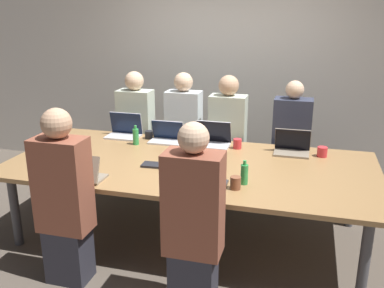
# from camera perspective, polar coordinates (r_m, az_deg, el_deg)

# --- Properties ---
(ground_plane) EXTENTS (24.00, 24.00, 0.00)m
(ground_plane) POSITION_cam_1_polar(r_m,az_deg,el_deg) (4.23, -0.20, -11.91)
(ground_plane) COLOR brown
(curtain_wall) EXTENTS (12.00, 0.06, 2.80)m
(curtain_wall) POSITION_cam_1_polar(r_m,az_deg,el_deg) (5.46, 4.89, 10.35)
(curtain_wall) COLOR beige
(curtain_wall) RESTS_ON ground_plane
(conference_table) EXTENTS (3.33, 1.54, 0.73)m
(conference_table) POSITION_cam_1_polar(r_m,az_deg,el_deg) (3.94, -0.21, -3.20)
(conference_table) COLOR #9E7547
(conference_table) RESTS_ON ground_plane
(laptop_far_midleft) EXTENTS (0.35, 0.22, 0.22)m
(laptop_far_midleft) POSITION_cam_1_polar(r_m,az_deg,el_deg) (4.53, -3.38, 1.10)
(laptop_far_midleft) COLOR silver
(laptop_far_midleft) RESTS_ON conference_table
(person_far_midleft) EXTENTS (0.40, 0.24, 1.40)m
(person_far_midleft) POSITION_cam_1_polar(r_m,az_deg,el_deg) (5.02, -1.11, 1.37)
(person_far_midleft) COLOR #2D2D38
(person_far_midleft) RESTS_ON ground_plane
(cup_far_midleft) EXTENTS (0.08, 0.08, 0.10)m
(cup_far_midleft) POSITION_cam_1_polar(r_m,az_deg,el_deg) (4.39, -0.56, 0.38)
(cup_far_midleft) COLOR #232328
(cup_far_midleft) RESTS_ON conference_table
(bottle_far_midleft) EXTENTS (0.06, 0.06, 0.20)m
(bottle_far_midleft) POSITION_cam_1_polar(r_m,az_deg,el_deg) (4.46, -7.51, 1.02)
(bottle_far_midleft) COLOR green
(bottle_far_midleft) RESTS_ON conference_table
(laptop_far_center) EXTENTS (0.36, 0.26, 0.25)m
(laptop_far_center) POSITION_cam_1_polar(r_m,az_deg,el_deg) (4.41, 2.83, 0.75)
(laptop_far_center) COLOR silver
(laptop_far_center) RESTS_ON conference_table
(person_far_center) EXTENTS (0.40, 0.24, 1.41)m
(person_far_center) POSITION_cam_1_polar(r_m,az_deg,el_deg) (4.80, 4.74, 0.60)
(person_far_center) COLOR #2D2D38
(person_far_center) RESTS_ON ground_plane
(cup_far_center) EXTENTS (0.09, 0.09, 0.10)m
(cup_far_center) POSITION_cam_1_polar(r_m,az_deg,el_deg) (4.33, 6.07, 0.04)
(cup_far_center) COLOR red
(cup_far_center) RESTS_ON conference_table
(laptop_near_left) EXTENTS (0.32, 0.23, 0.23)m
(laptop_near_left) POSITION_cam_1_polar(r_m,az_deg,el_deg) (3.61, -14.27, -3.77)
(laptop_near_left) COLOR gray
(laptop_near_left) RESTS_ON conference_table
(person_near_left) EXTENTS (0.40, 0.24, 1.41)m
(person_near_left) POSITION_cam_1_polar(r_m,az_deg,el_deg) (3.42, -16.71, -7.24)
(person_near_left) COLOR #2D2D38
(person_near_left) RESTS_ON ground_plane
(laptop_far_right) EXTENTS (0.34, 0.23, 0.24)m
(laptop_far_right) POSITION_cam_1_polar(r_m,az_deg,el_deg) (4.27, 13.19, -0.32)
(laptop_far_right) COLOR gray
(laptop_far_right) RESTS_ON conference_table
(person_far_right) EXTENTS (0.40, 0.24, 1.38)m
(person_far_right) POSITION_cam_1_polar(r_m,az_deg,el_deg) (4.75, 13.02, -0.27)
(person_far_right) COLOR #2D2D38
(person_far_right) RESTS_ON ground_plane
(cup_far_right) EXTENTS (0.09, 0.09, 0.10)m
(cup_far_right) POSITION_cam_1_polar(r_m,az_deg,el_deg) (4.26, 16.97, -1.00)
(cup_far_right) COLOR red
(cup_far_right) RESTS_ON conference_table
(laptop_far_left) EXTENTS (0.37, 0.26, 0.26)m
(laptop_far_left) POSITION_cam_1_polar(r_m,az_deg,el_deg) (4.77, -8.98, 1.89)
(laptop_far_left) COLOR silver
(laptop_far_left) RESTS_ON conference_table
(person_far_left) EXTENTS (0.40, 0.24, 1.40)m
(person_far_left) POSITION_cam_1_polar(r_m,az_deg,el_deg) (5.13, -7.44, 1.60)
(person_far_left) COLOR #2D2D38
(person_far_left) RESTS_ON ground_plane
(cup_far_left) EXTENTS (0.09, 0.09, 0.08)m
(cup_far_left) POSITION_cam_1_polar(r_m,az_deg,el_deg) (4.67, -5.75, 1.24)
(cup_far_left) COLOR #232328
(cup_far_left) RESTS_ON conference_table
(laptop_near_midright) EXTENTS (0.31, 0.26, 0.27)m
(laptop_near_midright) POSITION_cam_1_polar(r_m,az_deg,el_deg) (3.35, 1.79, -4.74)
(laptop_near_midright) COLOR #333338
(laptop_near_midright) RESTS_ON conference_table
(person_near_midright) EXTENTS (0.40, 0.24, 1.39)m
(person_near_midright) POSITION_cam_1_polar(r_m,az_deg,el_deg) (2.99, 0.18, -10.47)
(person_near_midright) COLOR #2D2D38
(person_near_midright) RESTS_ON ground_plane
(cup_near_midright) EXTENTS (0.08, 0.08, 0.10)m
(cup_near_midright) POSITION_cam_1_polar(r_m,az_deg,el_deg) (3.37, 5.82, -5.18)
(cup_near_midright) COLOR brown
(cup_near_midright) RESTS_ON conference_table
(bottle_near_midright) EXTENTS (0.06, 0.06, 0.20)m
(bottle_near_midright) POSITION_cam_1_polar(r_m,az_deg,el_deg) (3.46, 6.99, -3.99)
(bottle_near_midright) COLOR green
(bottle_near_midright) RESTS_ON conference_table
(stapler) EXTENTS (0.06, 0.15, 0.05)m
(stapler) POSITION_cam_1_polar(r_m,az_deg,el_deg) (3.70, -1.29, -3.41)
(stapler) COLOR black
(stapler) RESTS_ON conference_table
(notebook) EXTENTS (0.19, 0.14, 0.02)m
(notebook) POSITION_cam_1_polar(r_m,az_deg,el_deg) (3.86, -5.29, -2.79)
(notebook) COLOR #232328
(notebook) RESTS_ON conference_table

